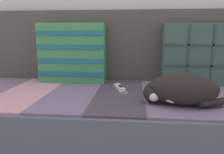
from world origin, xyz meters
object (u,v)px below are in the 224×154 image
(sleeping_cat, at_px, (180,90))
(throw_pillow_striped, at_px, (72,53))
(couch, at_px, (120,122))
(throw_pillow_quilted, at_px, (197,54))
(game_remote_far, at_px, (120,88))

(sleeping_cat, bearing_deg, throw_pillow_striped, 144.69)
(couch, xyz_separation_m, throw_pillow_quilted, (0.50, 0.23, 0.40))
(throw_pillow_quilted, distance_m, game_remote_far, 0.57)
(couch, relative_size, throw_pillow_striped, 4.42)
(sleeping_cat, xyz_separation_m, game_remote_far, (-0.30, 0.27, -0.06))
(throw_pillow_striped, xyz_separation_m, game_remote_far, (0.34, -0.19, -0.20))
(sleeping_cat, bearing_deg, game_remote_far, 138.28)
(game_remote_far, bearing_deg, throw_pillow_striped, 151.34)
(couch, height_order, sleeping_cat, sleeping_cat)
(sleeping_cat, bearing_deg, couch, 142.94)
(sleeping_cat, height_order, game_remote_far, sleeping_cat)
(couch, distance_m, throw_pillow_striped, 0.58)
(couch, bearing_deg, throw_pillow_striped, 146.24)
(sleeping_cat, distance_m, game_remote_far, 0.41)
(throw_pillow_striped, xyz_separation_m, sleeping_cat, (0.65, -0.46, -0.13))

